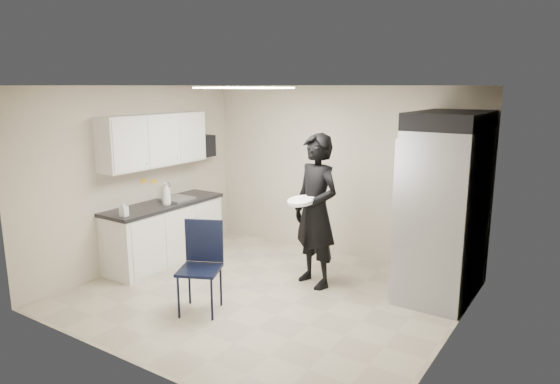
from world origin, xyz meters
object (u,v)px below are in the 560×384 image
Objects in this scene: commercial_fridge at (444,214)px; folding_chair at (199,270)px; man_tuxedo at (316,211)px; lower_counter at (165,234)px.

folding_chair is at bearing -136.45° from commercial_fridge.
commercial_fridge is 3.06m from folding_chair.
lower_counter is at bearing -148.37° from man_tuxedo.
lower_counter is at bearing -164.12° from commercial_fridge.
folding_chair is at bearing -32.05° from lower_counter.
lower_counter is 1.89m from folding_chair.
commercial_fridge reaches higher than folding_chair.
man_tuxedo is at bearing 39.31° from folding_chair.
commercial_fridge is 1.04× the size of man_tuxedo.
man_tuxedo is (0.71, 1.47, 0.49)m from folding_chair.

